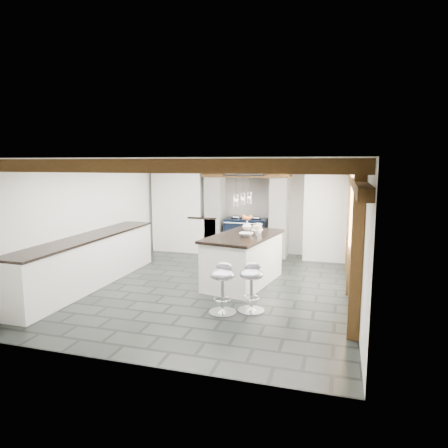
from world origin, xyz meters
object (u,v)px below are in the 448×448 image
(range_cooker, at_px, (246,236))
(bar_stool_far, at_px, (223,283))
(kitchen_island, at_px, (243,258))
(bar_stool_near, at_px, (251,282))

(range_cooker, xyz_separation_m, bar_stool_far, (0.56, -3.92, 0.01))
(kitchen_island, height_order, bar_stool_near, kitchen_island)
(kitchen_island, bearing_deg, range_cooker, 112.56)
(bar_stool_near, bearing_deg, bar_stool_far, -173.00)
(range_cooker, relative_size, kitchen_island, 0.50)
(bar_stool_far, bearing_deg, bar_stool_near, 30.96)
(range_cooker, height_order, kitchen_island, kitchen_island)
(range_cooker, distance_m, kitchen_island, 2.39)
(kitchen_island, bearing_deg, bar_stool_near, -61.21)
(range_cooker, xyz_separation_m, bar_stool_near, (0.95, -3.72, 0.00))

